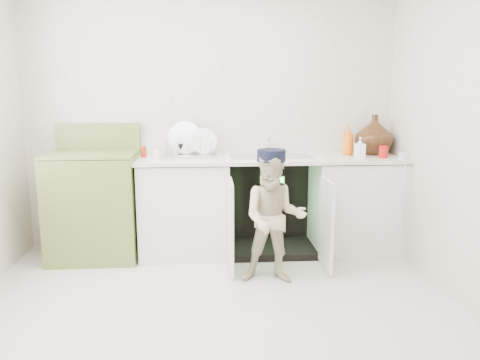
# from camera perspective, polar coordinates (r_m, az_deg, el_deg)

# --- Properties ---
(ground) EXTENTS (3.50, 3.50, 0.00)m
(ground) POSITION_cam_1_polar(r_m,az_deg,el_deg) (3.37, -3.08, -15.65)
(ground) COLOR beige
(ground) RESTS_ON ground
(room_shell) EXTENTS (6.00, 5.50, 1.26)m
(room_shell) POSITION_cam_1_polar(r_m,az_deg,el_deg) (3.02, -3.32, 6.03)
(room_shell) COLOR silver
(room_shell) RESTS_ON ground
(counter_run) EXTENTS (2.44, 1.02, 1.28)m
(counter_run) POSITION_cam_1_polar(r_m,az_deg,el_deg) (4.39, 4.39, -2.53)
(counter_run) COLOR white
(counter_run) RESTS_ON ground
(avocado_stove) EXTENTS (0.77, 0.65, 1.20)m
(avocado_stove) POSITION_cam_1_polar(r_m,az_deg,el_deg) (4.44, -17.24, -2.76)
(avocado_stove) COLOR olive
(avocado_stove) RESTS_ON ground
(repair_worker) EXTENTS (0.55, 0.61, 1.06)m
(repair_worker) POSITION_cam_1_polar(r_m,az_deg,el_deg) (3.67, 4.18, -4.50)
(repair_worker) COLOR beige
(repair_worker) RESTS_ON ground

